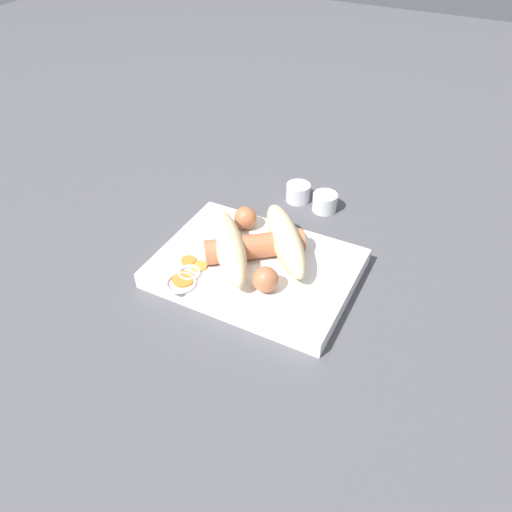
{
  "coord_description": "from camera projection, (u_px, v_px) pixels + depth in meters",
  "views": [
    {
      "loc": [
        0.24,
        -0.46,
        0.47
      ],
      "look_at": [
        0.0,
        0.0,
        0.03
      ],
      "focal_mm": 35.0,
      "sensor_mm": 36.0,
      "label": 1
    }
  ],
  "objects": [
    {
      "name": "pickled_veggies",
      "position": [
        185.0,
        276.0,
        0.66
      ],
      "size": [
        0.05,
        0.08,
        0.0
      ],
      "color": "orange",
      "rests_on": "food_tray"
    },
    {
      "name": "ground_plane",
      "position": [
        256.0,
        275.0,
        0.7
      ],
      "size": [
        3.0,
        3.0,
        0.0
      ],
      "primitive_type": "plane",
      "color": "#4C4C51"
    },
    {
      "name": "bread_roll",
      "position": [
        258.0,
        243.0,
        0.68
      ],
      "size": [
        0.19,
        0.2,
        0.05
      ],
      "color": "beige",
      "rests_on": "food_tray"
    },
    {
      "name": "condiment_cup_near",
      "position": [
        325.0,
        203.0,
        0.81
      ],
      "size": [
        0.04,
        0.04,
        0.03
      ],
      "color": "silver",
      "rests_on": "ground_plane"
    },
    {
      "name": "food_tray",
      "position": [
        256.0,
        268.0,
        0.69
      ],
      "size": [
        0.27,
        0.19,
        0.02
      ],
      "color": "white",
      "rests_on": "ground_plane"
    },
    {
      "name": "sausage",
      "position": [
        255.0,
        246.0,
        0.68
      ],
      "size": [
        0.13,
        0.14,
        0.03
      ],
      "color": "#B26642",
      "rests_on": "food_tray"
    },
    {
      "name": "condiment_cup_far",
      "position": [
        298.0,
        193.0,
        0.83
      ],
      "size": [
        0.04,
        0.04,
        0.03
      ],
      "color": "silver",
      "rests_on": "ground_plane"
    }
  ]
}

